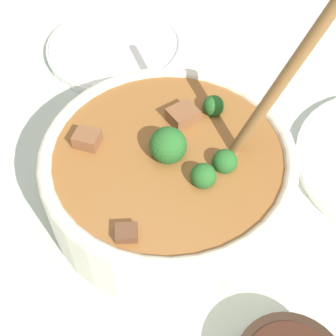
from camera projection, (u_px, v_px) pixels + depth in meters
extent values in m
plane|color=#ADBCAD|center=(168.00, 197.00, 0.56)|extent=(4.00, 4.00, 0.00)
cylinder|color=beige|center=(168.00, 177.00, 0.53)|extent=(0.28, 0.28, 0.08)
torus|color=beige|center=(168.00, 154.00, 0.50)|extent=(0.28, 0.28, 0.02)
cylinder|color=brown|center=(168.00, 169.00, 0.52)|extent=(0.25, 0.25, 0.06)
sphere|color=#235B23|center=(168.00, 147.00, 0.48)|extent=(0.04, 0.04, 0.04)
cylinder|color=#6B9956|center=(168.00, 164.00, 0.51)|extent=(0.01, 0.01, 0.02)
sphere|color=#235B23|center=(203.00, 176.00, 0.47)|extent=(0.03, 0.03, 0.03)
cylinder|color=#6B9956|center=(202.00, 187.00, 0.48)|extent=(0.01, 0.01, 0.01)
sphere|color=#235B23|center=(213.00, 106.00, 0.53)|extent=(0.02, 0.02, 0.02)
cylinder|color=#6B9956|center=(212.00, 117.00, 0.54)|extent=(0.01, 0.01, 0.01)
sphere|color=#235B23|center=(225.00, 161.00, 0.48)|extent=(0.03, 0.03, 0.03)
cylinder|color=#6B9956|center=(223.00, 173.00, 0.49)|extent=(0.01, 0.01, 0.01)
cube|color=brown|center=(183.00, 118.00, 0.52)|extent=(0.04, 0.04, 0.02)
cube|color=brown|center=(87.00, 140.00, 0.50)|extent=(0.03, 0.03, 0.02)
cube|color=brown|center=(127.00, 234.00, 0.43)|extent=(0.03, 0.03, 0.02)
ellipsoid|color=brown|center=(232.00, 152.00, 0.50)|extent=(0.04, 0.03, 0.01)
cylinder|color=brown|center=(285.00, 78.00, 0.42)|extent=(0.06, 0.08, 0.21)
cylinder|color=white|center=(117.00, 47.00, 0.73)|extent=(0.22, 0.22, 0.01)
torus|color=white|center=(117.00, 44.00, 0.72)|extent=(0.21, 0.21, 0.01)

